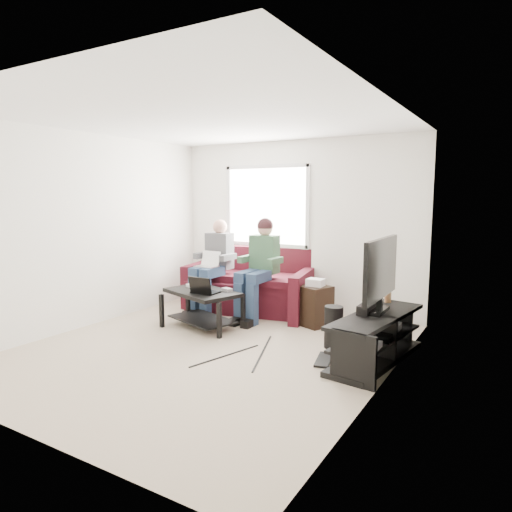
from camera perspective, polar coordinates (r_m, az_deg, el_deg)
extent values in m
plane|color=#C0AB95|center=(5.44, -5.87, -11.47)|extent=(4.50, 4.50, 0.00)
plane|color=white|center=(5.20, -6.27, 16.71)|extent=(4.50, 4.50, 0.00)
plane|color=white|center=(7.08, 4.90, 3.77)|extent=(4.50, 0.00, 4.50)
plane|color=white|center=(3.63, -27.82, -0.80)|extent=(4.50, 0.00, 4.50)
plane|color=white|center=(6.55, -20.25, 3.01)|extent=(0.00, 4.50, 4.50)
plane|color=white|center=(4.28, 15.95, 0.95)|extent=(0.00, 4.50, 4.50)
cube|color=white|center=(7.29, 1.34, 6.27)|extent=(1.40, 0.01, 1.20)
cube|color=silver|center=(7.28, 1.30, 6.26)|extent=(1.48, 0.04, 1.28)
cube|color=#4D131D|center=(7.10, -1.12, -4.89)|extent=(1.86, 1.22, 0.47)
cube|color=#4D131D|center=(7.35, 0.53, -0.68)|extent=(1.72, 0.53, 0.48)
cube|color=#4D131D|center=(7.60, -7.12, -3.33)|extent=(0.34, 1.02, 0.67)
cube|color=#4D131D|center=(6.64, 5.76, -4.92)|extent=(0.34, 1.02, 0.67)
cube|color=#4D131D|center=(7.25, -3.99, -2.35)|extent=(0.92, 0.92, 0.10)
cube|color=#4D131D|center=(6.82, 1.75, -2.97)|extent=(0.92, 0.92, 0.10)
cube|color=navy|center=(6.90, -6.80, -1.88)|extent=(0.16, 0.45, 0.14)
cube|color=navy|center=(6.78, -5.46, -2.02)|extent=(0.16, 0.45, 0.14)
cube|color=navy|center=(6.83, -7.70, -5.03)|extent=(0.13, 0.13, 0.57)
cube|color=navy|center=(6.71, -6.36, -5.24)|extent=(0.13, 0.13, 0.57)
cube|color=slate|center=(7.06, -4.59, 0.67)|extent=(0.40, 0.22, 0.55)
sphere|color=#D99B87|center=(7.04, -4.53, 3.67)|extent=(0.22, 0.22, 0.22)
cube|color=navy|center=(6.45, -1.15, -2.49)|extent=(0.16, 0.45, 0.14)
cube|color=navy|center=(6.35, 0.39, -2.65)|extent=(0.16, 0.45, 0.14)
cube|color=navy|center=(6.37, -2.02, -5.89)|extent=(0.13, 0.13, 0.57)
cube|color=navy|center=(6.27, -0.48, -6.11)|extent=(0.13, 0.13, 0.57)
cube|color=#4B4E4E|center=(6.64, 1.06, 0.24)|extent=(0.40, 0.22, 0.55)
sphere|color=#D99B87|center=(6.62, 1.15, 3.44)|extent=(0.22, 0.22, 0.22)
sphere|color=#30181B|center=(6.61, 1.15, 3.78)|extent=(0.23, 0.23, 0.23)
cube|color=black|center=(6.17, -6.76, -4.56)|extent=(1.15, 0.89, 0.05)
cube|color=black|center=(6.25, -6.70, -7.84)|extent=(1.05, 0.79, 0.02)
cube|color=black|center=(6.31, -11.71, -6.72)|extent=(0.05, 0.05, 0.45)
cube|color=black|center=(5.74, -4.62, -8.05)|extent=(0.05, 0.05, 0.45)
cube|color=black|center=(6.72, -8.50, -5.77)|extent=(0.05, 0.05, 0.45)
cube|color=black|center=(6.18, -1.63, -6.87)|extent=(0.05, 0.05, 0.45)
cube|color=silver|center=(6.42, -8.10, -3.68)|extent=(0.16, 0.13, 0.04)
cube|color=black|center=(6.36, -6.49, -3.77)|extent=(0.17, 0.14, 0.04)
cube|color=gray|center=(6.10, -3.66, -4.21)|extent=(0.16, 0.13, 0.04)
cube|color=black|center=(5.06, 14.85, -7.32)|extent=(0.67, 1.58, 0.04)
cube|color=black|center=(5.13, 14.76, -9.86)|extent=(0.62, 1.52, 0.03)
cube|color=black|center=(5.20, 14.67, -12.24)|extent=(0.67, 1.58, 0.06)
cube|color=black|center=(4.45, 12.03, -12.51)|extent=(0.46, 0.10, 0.51)
cube|color=black|center=(5.82, 16.81, -7.83)|extent=(0.46, 0.10, 0.51)
cube|color=black|center=(5.15, 15.17, -6.63)|extent=(0.12, 0.40, 0.04)
cube|color=black|center=(5.13, 15.20, -5.76)|extent=(0.06, 0.06, 0.12)
cube|color=black|center=(5.06, 15.36, -1.51)|extent=(0.05, 1.10, 0.65)
cube|color=#D63274|center=(5.06, 15.03, -1.48)|extent=(0.01, 1.01, 0.58)
cube|color=black|center=(5.17, 13.90, -6.17)|extent=(0.12, 0.50, 0.10)
cylinder|color=#9D6C43|center=(5.65, 16.15, -4.98)|extent=(0.08, 0.08, 0.12)
cube|color=silver|center=(4.75, 13.42, -10.68)|extent=(0.30, 0.22, 0.06)
cube|color=gray|center=(5.39, 15.67, -8.42)|extent=(0.34, 0.26, 0.08)
cube|color=black|center=(5.07, 14.62, -9.48)|extent=(0.38, 0.30, 0.07)
cylinder|color=black|center=(5.45, 9.67, -8.75)|extent=(0.22, 0.22, 0.49)
cube|color=black|center=(5.09, 8.47, -12.70)|extent=(0.25, 0.47, 0.02)
cube|color=black|center=(6.30, 7.39, -6.20)|extent=(0.37, 0.37, 0.55)
cube|color=silver|center=(6.23, 7.44, -3.30)|extent=(0.22, 0.18, 0.10)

